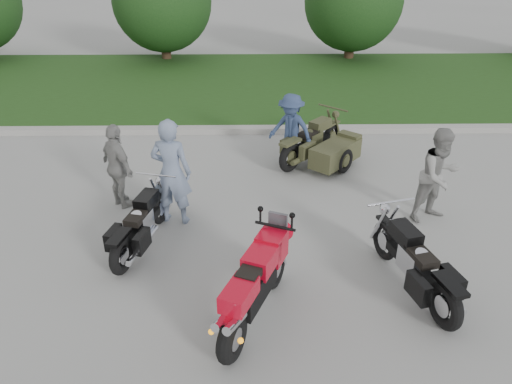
{
  "coord_description": "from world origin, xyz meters",
  "views": [
    {
      "loc": [
        0.13,
        -5.85,
        4.61
      ],
      "look_at": [
        0.24,
        1.3,
        0.8
      ],
      "focal_mm": 35.0,
      "sensor_mm": 36.0,
      "label": 1
    }
  ],
  "objects_px": {
    "person_denim": "(291,130)",
    "person_back": "(118,167)",
    "person_stripe": "(171,172)",
    "person_grey": "(439,175)",
    "sportbike_red": "(254,285)",
    "cruiser_sidecar": "(324,149)",
    "cruiser_left": "(140,227)",
    "cruiser_right": "(417,267)"
  },
  "relations": [
    {
      "from": "person_grey",
      "to": "person_denim",
      "type": "xyz_separation_m",
      "value": [
        -2.36,
        2.38,
        -0.06
      ]
    },
    {
      "from": "sportbike_red",
      "to": "person_denim",
      "type": "relative_size",
      "value": 1.28
    },
    {
      "from": "person_stripe",
      "to": "person_grey",
      "type": "distance_m",
      "value": 4.57
    },
    {
      "from": "cruiser_right",
      "to": "cruiser_sidecar",
      "type": "relative_size",
      "value": 1.08
    },
    {
      "from": "person_stripe",
      "to": "person_grey",
      "type": "relative_size",
      "value": 1.12
    },
    {
      "from": "cruiser_left",
      "to": "person_stripe",
      "type": "relative_size",
      "value": 1.07
    },
    {
      "from": "person_grey",
      "to": "person_back",
      "type": "relative_size",
      "value": 1.06
    },
    {
      "from": "cruiser_left",
      "to": "person_denim",
      "type": "relative_size",
      "value": 1.3
    },
    {
      "from": "person_back",
      "to": "sportbike_red",
      "type": "bearing_deg",
      "value": 175.65
    },
    {
      "from": "cruiser_sidecar",
      "to": "person_denim",
      "type": "xyz_separation_m",
      "value": [
        -0.72,
        0.16,
        0.38
      ]
    },
    {
      "from": "sportbike_red",
      "to": "person_stripe",
      "type": "bearing_deg",
      "value": 141.14
    },
    {
      "from": "person_stripe",
      "to": "cruiser_sidecar",
      "type": "bearing_deg",
      "value": -131.34
    },
    {
      "from": "cruiser_sidecar",
      "to": "person_back",
      "type": "bearing_deg",
      "value": -115.64
    },
    {
      "from": "sportbike_red",
      "to": "cruiser_right",
      "type": "xyz_separation_m",
      "value": [
        2.27,
        0.55,
        -0.15
      ]
    },
    {
      "from": "sportbike_red",
      "to": "person_stripe",
      "type": "relative_size",
      "value": 1.06
    },
    {
      "from": "cruiser_left",
      "to": "person_denim",
      "type": "distance_m",
      "value": 4.21
    },
    {
      "from": "cruiser_sidecar",
      "to": "person_back",
      "type": "height_order",
      "value": "person_back"
    },
    {
      "from": "cruiser_sidecar",
      "to": "cruiser_left",
      "type": "bearing_deg",
      "value": -95.94
    },
    {
      "from": "cruiser_left",
      "to": "person_grey",
      "type": "relative_size",
      "value": 1.2
    },
    {
      "from": "person_denim",
      "to": "person_back",
      "type": "distance_m",
      "value": 3.74
    },
    {
      "from": "cruiser_right",
      "to": "person_denim",
      "type": "xyz_separation_m",
      "value": [
        -1.43,
        4.42,
        0.34
      ]
    },
    {
      "from": "cruiser_right",
      "to": "person_stripe",
      "type": "bearing_deg",
      "value": 136.2
    },
    {
      "from": "cruiser_right",
      "to": "person_denim",
      "type": "relative_size",
      "value": 1.4
    },
    {
      "from": "cruiser_sidecar",
      "to": "person_denim",
      "type": "distance_m",
      "value": 0.83
    },
    {
      "from": "cruiser_left",
      "to": "person_stripe",
      "type": "height_order",
      "value": "person_stripe"
    },
    {
      "from": "cruiser_right",
      "to": "person_grey",
      "type": "relative_size",
      "value": 1.29
    },
    {
      "from": "cruiser_sidecar",
      "to": "cruiser_right",
      "type": "bearing_deg",
      "value": -39.1
    },
    {
      "from": "cruiser_sidecar",
      "to": "person_stripe",
      "type": "xyz_separation_m",
      "value": [
        -2.93,
        -2.24,
        0.55
      ]
    },
    {
      "from": "cruiser_sidecar",
      "to": "person_back",
      "type": "xyz_separation_m",
      "value": [
        -3.98,
        -1.68,
        0.4
      ]
    },
    {
      "from": "person_stripe",
      "to": "cruiser_left",
      "type": "bearing_deg",
      "value": 74.51
    },
    {
      "from": "cruiser_right",
      "to": "person_grey",
      "type": "bearing_deg",
      "value": 50.64
    },
    {
      "from": "sportbike_red",
      "to": "person_back",
      "type": "height_order",
      "value": "person_back"
    },
    {
      "from": "sportbike_red",
      "to": "cruiser_sidecar",
      "type": "distance_m",
      "value": 5.06
    },
    {
      "from": "cruiser_right",
      "to": "person_back",
      "type": "bearing_deg",
      "value": 136.43
    },
    {
      "from": "sportbike_red",
      "to": "person_stripe",
      "type": "distance_m",
      "value": 2.94
    },
    {
      "from": "cruiser_sidecar",
      "to": "person_grey",
      "type": "relative_size",
      "value": 1.2
    },
    {
      "from": "cruiser_sidecar",
      "to": "sportbike_red",
      "type": "bearing_deg",
      "value": -66.52
    },
    {
      "from": "cruiser_left",
      "to": "cruiser_sidecar",
      "type": "relative_size",
      "value": 1.0
    },
    {
      "from": "cruiser_left",
      "to": "person_denim",
      "type": "bearing_deg",
      "value": 64.7
    },
    {
      "from": "person_stripe",
      "to": "person_grey",
      "type": "bearing_deg",
      "value": -168.46
    },
    {
      "from": "person_back",
      "to": "cruiser_left",
      "type": "bearing_deg",
      "value": 161.5
    },
    {
      "from": "cruiser_left",
      "to": "cruiser_right",
      "type": "xyz_separation_m",
      "value": [
        4.07,
        -1.16,
        0.03
      ]
    }
  ]
}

